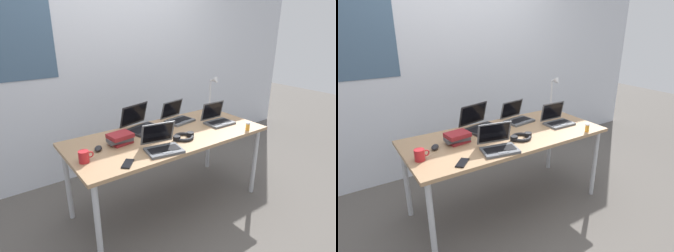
% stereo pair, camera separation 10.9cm
% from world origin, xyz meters
% --- Properties ---
extents(ground_plane, '(12.00, 12.00, 0.00)m').
position_xyz_m(ground_plane, '(0.00, 0.00, 0.00)').
color(ground_plane, '#56514C').
extents(wall_back, '(6.00, 0.13, 2.60)m').
position_xyz_m(wall_back, '(-0.00, 1.10, 1.30)').
color(wall_back, silver).
rests_on(wall_back, ground_plane).
extents(desk, '(1.80, 0.80, 0.74)m').
position_xyz_m(desk, '(0.00, 0.00, 0.68)').
color(desk, '#9E7A56').
rests_on(desk, ground_plane).
extents(desk_lamp, '(0.12, 0.18, 0.40)m').
position_xyz_m(desk_lamp, '(0.80, 0.28, 0.94)').
color(desk_lamp, silver).
rests_on(desk_lamp, desk).
extents(laptop_by_keyboard, '(0.32, 0.30, 0.20)m').
position_xyz_m(laptop_by_keyboard, '(-0.23, -0.24, 0.78)').
color(laptop_by_keyboard, '#515459').
rests_on(laptop_by_keyboard, desk).
extents(laptop_front_left, '(0.37, 0.35, 0.23)m').
position_xyz_m(laptop_front_left, '(-0.13, 0.26, 0.79)').
color(laptop_front_left, '#232326').
rests_on(laptop_front_left, desk).
extents(laptop_center, '(0.31, 0.28, 0.20)m').
position_xyz_m(laptop_center, '(0.29, 0.24, 0.78)').
color(laptop_center, '#515459').
rests_on(laptop_center, desk).
extents(laptop_near_mouse, '(0.27, 0.23, 0.20)m').
position_xyz_m(laptop_near_mouse, '(0.58, -0.04, 0.78)').
color(laptop_near_mouse, '#515459').
rests_on(laptop_near_mouse, desk).
extents(computer_mouse, '(0.10, 0.11, 0.03)m').
position_xyz_m(computer_mouse, '(-0.65, 0.04, 0.76)').
color(computer_mouse, black).
rests_on(computer_mouse, desk).
extents(cell_phone, '(0.14, 0.14, 0.01)m').
position_xyz_m(cell_phone, '(-0.57, -0.30, 0.74)').
color(cell_phone, black).
rests_on(cell_phone, desk).
extents(headphones, '(0.21, 0.18, 0.04)m').
position_xyz_m(headphones, '(0.05, -0.16, 0.76)').
color(headphones, black).
rests_on(headphones, desk).
extents(pill_bottle, '(0.04, 0.04, 0.08)m').
position_xyz_m(pill_bottle, '(0.66, -0.35, 0.78)').
color(pill_bottle, gold).
rests_on(pill_bottle, desk).
extents(book_stack, '(0.21, 0.17, 0.09)m').
position_xyz_m(book_stack, '(-0.44, 0.06, 0.79)').
color(book_stack, maroon).
rests_on(book_stack, desk).
extents(coffee_mug, '(0.11, 0.08, 0.09)m').
position_xyz_m(coffee_mug, '(-0.80, -0.09, 0.78)').
color(coffee_mug, '#B21E23').
rests_on(coffee_mug, desk).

